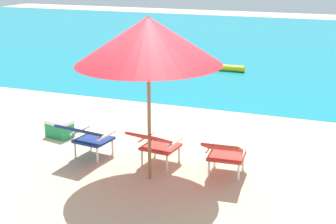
{
  "coord_description": "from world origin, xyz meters",
  "views": [
    {
      "loc": [
        2.69,
        -6.63,
        3.09
      ],
      "look_at": [
        0.0,
        0.43,
        0.75
      ],
      "focal_mm": 53.03,
      "sensor_mm": 36.0,
      "label": 1
    }
  ],
  "objects": [
    {
      "name": "ground_plane",
      "position": [
        0.0,
        4.0,
        0.0
      ],
      "size": [
        40.0,
        40.0,
        0.0
      ],
      "primitive_type": "plane",
      "color": "#CCB78E"
    },
    {
      "name": "lounge_chair_left",
      "position": [
        -1.15,
        -0.19,
        0.4
      ],
      "size": [
        0.65,
        0.94,
        0.68
      ],
      "color": "navy",
      "rests_on": "ground_plane"
    },
    {
      "name": "beach_umbrella_center",
      "position": [
        0.07,
        -0.5,
        2.03
      ],
      "size": [
        2.33,
        2.33,
        2.37
      ],
      "color": "olive",
      "rests_on": "ground_plane"
    },
    {
      "name": "lounge_chair_center",
      "position": [
        -0.01,
        -0.09,
        0.4
      ],
      "size": [
        0.63,
        0.93,
        0.68
      ],
      "color": "red",
      "rests_on": "ground_plane"
    },
    {
      "name": "lounge_chair_right",
      "position": [
        1.08,
        -0.09,
        0.4
      ],
      "size": [
        0.59,
        0.91,
        0.68
      ],
      "color": "red",
      "rests_on": "ground_plane"
    },
    {
      "name": "cooler_box",
      "position": [
        -2.15,
        0.57,
        0.16
      ],
      "size": [
        0.53,
        0.41,
        0.32
      ],
      "color": "#1E844C",
      "rests_on": "ground_plane"
    },
    {
      "name": "swim_buoy",
      "position": [
        -0.99,
        7.02,
        0.1
      ],
      "size": [
        1.6,
        0.18,
        0.18
      ],
      "primitive_type": "cylinder",
      "rotation": [
        0.0,
        1.57,
        0.0
      ],
      "color": "yellow",
      "rests_on": "ocean_band"
    },
    {
      "name": "ocean_band",
      "position": [
        0.0,
        12.2,
        0.0
      ],
      "size": [
        40.0,
        18.0,
        0.01
      ],
      "primitive_type": "cube",
      "color": "teal",
      "rests_on": "ground_plane"
    }
  ]
}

